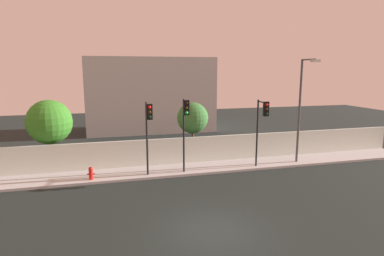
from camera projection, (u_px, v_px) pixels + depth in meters
ground_plane at (213, 231)px, 13.27m from camera, size 80.00×80.00×0.00m
sidewalk at (173, 170)px, 21.06m from camera, size 36.00×2.40×0.15m
perimeter_wall at (170, 151)px, 22.11m from camera, size 36.00×0.18×1.80m
traffic_light_left at (262, 119)px, 20.47m from camera, size 0.41×1.68×4.51m
traffic_light_center at (148, 124)px, 18.74m from camera, size 0.34×1.52×4.54m
traffic_light_right at (185, 120)px, 19.51m from camera, size 0.35×1.11×4.67m
street_lamp_curbside at (301, 104)px, 21.91m from camera, size 0.60×1.62×7.14m
fire_hydrant at (91, 173)px, 19.01m from camera, size 0.44×0.26×0.77m
roadside_tree_leftmost at (49, 122)px, 20.94m from camera, size 2.91×2.91×4.67m
roadside_tree_midleft at (193, 118)px, 23.39m from camera, size 2.28×2.28×4.26m
low_building_distant at (150, 94)px, 35.05m from camera, size 13.37×6.00×7.88m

